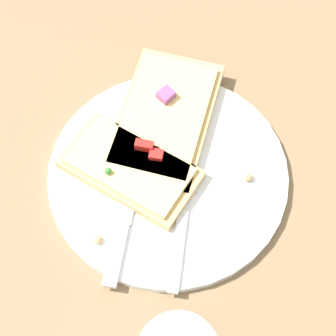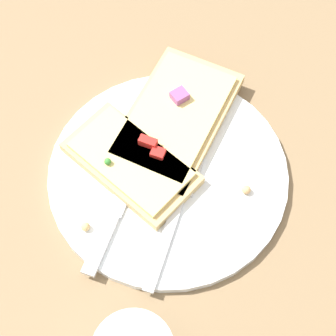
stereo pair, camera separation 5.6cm
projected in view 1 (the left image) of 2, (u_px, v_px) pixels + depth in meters
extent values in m
plane|color=#7F6647|center=(168.00, 176.00, 0.70)|extent=(4.00, 4.00, 0.00)
cylinder|color=white|center=(168.00, 174.00, 0.69)|extent=(0.29, 0.29, 0.01)
cube|color=silver|center=(179.00, 240.00, 0.64)|extent=(0.07, 0.11, 0.01)
cube|color=silver|center=(188.00, 173.00, 0.68)|extent=(0.05, 0.06, 0.01)
cube|color=silver|center=(200.00, 148.00, 0.70)|extent=(0.02, 0.03, 0.00)
cube|color=silver|center=(194.00, 147.00, 0.70)|extent=(0.02, 0.03, 0.00)
cube|color=silver|center=(189.00, 146.00, 0.70)|extent=(0.02, 0.03, 0.00)
cube|color=silver|center=(183.00, 146.00, 0.70)|extent=(0.02, 0.03, 0.00)
cube|color=silver|center=(116.00, 255.00, 0.63)|extent=(0.05, 0.07, 0.01)
cube|color=silver|center=(133.00, 177.00, 0.68)|extent=(0.08, 0.12, 0.00)
cube|color=tan|center=(165.00, 119.00, 0.71)|extent=(0.18, 0.22, 0.01)
cube|color=#E5CC7A|center=(165.00, 114.00, 0.71)|extent=(0.16, 0.20, 0.01)
cube|color=red|center=(157.00, 154.00, 0.67)|extent=(0.02, 0.02, 0.01)
cube|color=#934C8E|center=(166.00, 95.00, 0.71)|extent=(0.02, 0.02, 0.01)
cube|color=tan|center=(130.00, 169.00, 0.68)|extent=(0.17, 0.10, 0.01)
cube|color=#E5CC7A|center=(130.00, 165.00, 0.67)|extent=(0.15, 0.09, 0.01)
sphere|color=#388433|center=(108.00, 171.00, 0.66)|extent=(0.01, 0.01, 0.01)
cube|color=red|center=(143.00, 147.00, 0.67)|extent=(0.02, 0.02, 0.01)
sphere|color=#388433|center=(144.00, 145.00, 0.68)|extent=(0.01, 0.01, 0.01)
sphere|color=tan|center=(248.00, 177.00, 0.68)|extent=(0.01, 0.01, 0.01)
sphere|color=tan|center=(138.00, 126.00, 0.71)|extent=(0.01, 0.01, 0.01)
sphere|color=#DEA761|center=(179.00, 91.00, 0.74)|extent=(0.01, 0.01, 0.01)
sphere|color=#D9B26F|center=(97.00, 240.00, 0.64)|extent=(0.01, 0.01, 0.01)
sphere|color=tan|center=(83.00, 132.00, 0.71)|extent=(0.01, 0.01, 0.01)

